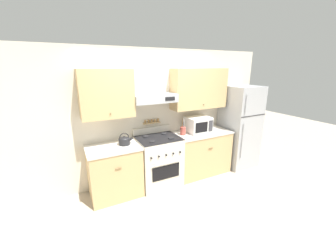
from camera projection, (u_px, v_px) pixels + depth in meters
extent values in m
plane|color=#B2A38E|center=(166.00, 191.00, 3.81)|extent=(16.00, 16.00, 0.00)
cube|color=beige|center=(150.00, 116.00, 4.04)|extent=(5.20, 0.08, 2.55)
cube|color=tan|center=(107.00, 94.00, 3.36)|extent=(0.86, 0.33, 0.80)
sphere|color=brown|center=(110.00, 114.00, 3.29)|extent=(0.02, 0.02, 0.02)
cube|color=tan|center=(199.00, 89.00, 4.16)|extent=(1.19, 0.33, 0.80)
sphere|color=brown|center=(204.00, 105.00, 4.10)|extent=(0.02, 0.02, 0.02)
cube|color=#ADAFB5|center=(154.00, 98.00, 3.74)|extent=(0.81, 0.37, 0.15)
cube|color=black|center=(170.00, 99.00, 3.68)|extent=(0.19, 0.01, 0.07)
cube|color=tan|center=(152.00, 123.00, 4.01)|extent=(0.34, 0.07, 0.02)
cylinder|color=olive|center=(145.00, 122.00, 3.94)|extent=(0.03, 0.03, 0.06)
cylinder|color=olive|center=(149.00, 121.00, 3.97)|extent=(0.03, 0.03, 0.06)
cylinder|color=olive|center=(152.00, 121.00, 4.00)|extent=(0.03, 0.03, 0.06)
cylinder|color=olive|center=(155.00, 120.00, 4.03)|extent=(0.03, 0.03, 0.06)
cylinder|color=olive|center=(158.00, 120.00, 4.05)|extent=(0.03, 0.03, 0.06)
cube|color=tan|center=(115.00, 172.00, 3.61)|extent=(0.86, 0.63, 0.88)
cube|color=silver|center=(113.00, 148.00, 3.48)|extent=(0.89, 0.65, 0.03)
cylinder|color=brown|center=(118.00, 169.00, 3.27)|extent=(0.10, 0.01, 0.01)
cube|color=tan|center=(201.00, 153.00, 4.41)|extent=(1.19, 0.63, 0.88)
cube|color=silver|center=(201.00, 133.00, 4.28)|extent=(1.21, 0.65, 0.03)
cylinder|color=brown|center=(211.00, 149.00, 4.07)|extent=(0.10, 0.01, 0.01)
cube|color=beige|center=(158.00, 161.00, 3.95)|extent=(0.78, 0.64, 0.94)
cube|color=black|center=(166.00, 172.00, 3.69)|extent=(0.53, 0.01, 0.26)
cylinder|color=#ADAFB5|center=(167.00, 163.00, 3.62)|extent=(0.55, 0.02, 0.02)
cube|color=black|center=(158.00, 138.00, 3.82)|extent=(0.78, 0.64, 0.01)
cylinder|color=#232326|center=(152.00, 141.00, 3.60)|extent=(0.11, 0.11, 0.02)
cylinder|color=#232326|center=(171.00, 138.00, 3.76)|extent=(0.11, 0.11, 0.02)
cylinder|color=#232326|center=(146.00, 136.00, 3.86)|extent=(0.11, 0.11, 0.02)
cylinder|color=#232326|center=(164.00, 133.00, 4.03)|extent=(0.11, 0.11, 0.02)
cylinder|color=black|center=(151.00, 158.00, 3.47)|extent=(0.03, 0.02, 0.03)
cylinder|color=black|center=(159.00, 157.00, 3.53)|extent=(0.03, 0.02, 0.03)
cylinder|color=black|center=(166.00, 155.00, 3.59)|extent=(0.03, 0.02, 0.03)
cylinder|color=black|center=(173.00, 154.00, 3.65)|extent=(0.03, 0.02, 0.03)
cylinder|color=black|center=(180.00, 152.00, 3.71)|extent=(0.03, 0.02, 0.03)
cube|color=beige|center=(152.00, 130.00, 4.06)|extent=(0.78, 0.04, 0.13)
cube|color=#ADAFB5|center=(239.00, 126.00, 4.67)|extent=(0.70, 0.72, 1.82)
cube|color=black|center=(254.00, 116.00, 4.27)|extent=(0.70, 0.01, 0.01)
cylinder|color=#ADAFB5|center=(246.00, 105.00, 4.07)|extent=(0.02, 0.02, 0.40)
cylinder|color=#ADAFB5|center=(242.00, 141.00, 4.28)|extent=(0.02, 0.02, 0.76)
cylinder|color=#232326|center=(124.00, 142.00, 3.57)|extent=(0.20, 0.20, 0.11)
ellipsoid|color=#232326|center=(124.00, 139.00, 3.55)|extent=(0.18, 0.18, 0.06)
sphere|color=black|center=(124.00, 136.00, 3.54)|extent=(0.02, 0.02, 0.02)
cylinder|color=#232326|center=(130.00, 140.00, 3.60)|extent=(0.12, 0.04, 0.10)
torus|color=black|center=(124.00, 138.00, 3.55)|extent=(0.17, 0.01, 0.17)
cube|color=white|center=(198.00, 125.00, 4.24)|extent=(0.47, 0.40, 0.32)
cube|color=black|center=(202.00, 127.00, 4.04)|extent=(0.28, 0.01, 0.20)
cube|color=#38383D|center=(211.00, 126.00, 4.14)|extent=(0.09, 0.01, 0.23)
cylinder|color=#B24C42|center=(183.00, 131.00, 4.08)|extent=(0.11, 0.11, 0.16)
cylinder|color=olive|center=(182.00, 124.00, 4.02)|extent=(0.01, 0.05, 0.16)
cylinder|color=#28282B|center=(183.00, 123.00, 4.04)|extent=(0.01, 0.04, 0.16)
cylinder|color=#B2B2B7|center=(184.00, 123.00, 4.05)|extent=(0.01, 0.03, 0.16)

